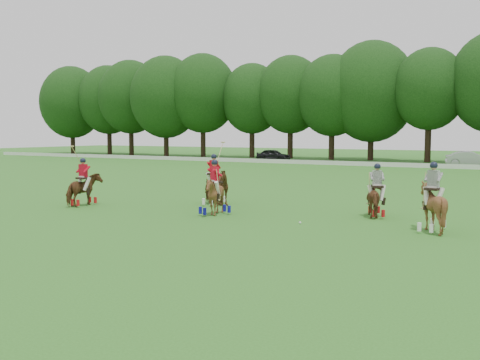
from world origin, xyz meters
The scene contains 11 objects.
ground centered at (0.00, 0.00, 0.00)m, with size 180.00×180.00×0.00m, color #2D691E.
tree_line centered at (0.26, 48.05, 8.23)m, with size 117.98×14.32×14.75m.
boundary_rail centered at (0.00, 38.00, 0.22)m, with size 120.00×0.10×0.44m, color white.
car_left centered at (-16.78, 42.50, 0.70)m, with size 1.65×4.10×1.40m, color black.
car_mid centered at (4.99, 42.50, 0.76)m, with size 1.61×4.62×1.52m, color #A9A9AF.
polo_red_a centered at (-7.42, 2.56, 0.79)m, with size 1.10×1.79×2.76m.
polo_red_b centered at (-2.33, 5.80, 0.87)m, with size 1.75×1.52×2.93m.
polo_red_c centered at (-0.66, 3.18, 0.82)m, with size 1.80×1.86×2.29m.
polo_stripe_a centered at (5.29, 5.96, 0.77)m, with size 1.41×1.86×2.16m.
polo_stripe_b centered at (7.81, 3.71, 0.87)m, with size 1.62×1.76×2.40m.
polo_ball centered at (3.26, 2.90, 0.04)m, with size 0.09×0.09×0.09m, color white.
Camera 1 is at (10.88, -15.38, 3.41)m, focal length 40.00 mm.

